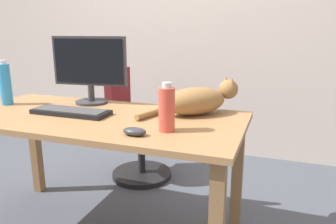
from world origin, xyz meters
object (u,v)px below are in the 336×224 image
(office_chair, at_px, (135,133))
(spray_bottle, at_px, (5,84))
(monitor, at_px, (90,67))
(water_bottle, at_px, (167,109))
(keyboard, at_px, (71,112))
(cat, at_px, (199,100))
(computer_mouse, at_px, (135,131))

(office_chair, distance_m, spray_bottle, 1.02)
(office_chair, relative_size, spray_bottle, 3.22)
(monitor, height_order, spray_bottle, monitor)
(water_bottle, relative_size, spray_bottle, 0.82)
(monitor, bearing_deg, spray_bottle, -156.07)
(office_chair, bearing_deg, spray_bottle, -125.00)
(office_chair, bearing_deg, keyboard, -89.99)
(office_chair, bearing_deg, monitor, -94.83)
(office_chair, height_order, monitor, monitor)
(keyboard, bearing_deg, cat, 19.93)
(office_chair, xyz_separation_m, water_bottle, (0.60, -0.91, 0.46))
(monitor, distance_m, keyboard, 0.35)
(monitor, bearing_deg, cat, -3.02)
(keyboard, bearing_deg, spray_bottle, 172.49)
(monitor, bearing_deg, water_bottle, -30.87)
(computer_mouse, bearing_deg, monitor, 137.18)
(keyboard, xyz_separation_m, cat, (0.66, 0.24, 0.07))
(monitor, relative_size, spray_bottle, 1.75)
(computer_mouse, height_order, water_bottle, water_bottle)
(cat, distance_m, water_bottle, 0.36)
(keyboard, distance_m, cat, 0.71)
(spray_bottle, bearing_deg, computer_mouse, -15.87)
(water_bottle, distance_m, spray_bottle, 1.13)
(computer_mouse, xyz_separation_m, water_bottle, (0.11, 0.11, 0.09))
(keyboard, xyz_separation_m, computer_mouse, (0.49, -0.22, 0.00))
(cat, bearing_deg, monitor, 176.98)
(monitor, distance_m, spray_bottle, 0.53)
(office_chair, xyz_separation_m, monitor, (-0.04, -0.53, 0.58))
(keyboard, height_order, computer_mouse, computer_mouse)
(monitor, distance_m, computer_mouse, 0.76)
(office_chair, relative_size, water_bottle, 3.91)
(monitor, xyz_separation_m, cat, (0.71, -0.04, -0.15))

